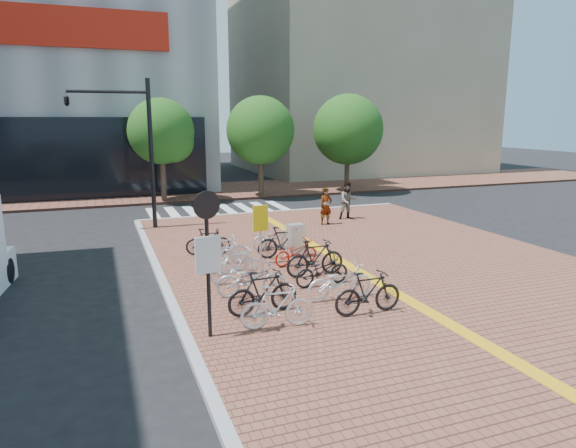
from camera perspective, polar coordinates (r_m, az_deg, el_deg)
name	(u,v)px	position (r m, az deg, el deg)	size (l,w,h in m)	color
ground	(311,291)	(15.13, 2.61, -7.46)	(120.00, 120.00, 0.00)	black
sidewalk	(523,342)	(12.83, 24.67, -11.84)	(14.00, 34.00, 0.15)	brown
tactile_strip	(487,346)	(12.15, 21.28, -12.47)	(0.40, 34.00, 0.01)	gold
kerb_west	(213,402)	(9.63, -8.30, -18.96)	(0.25, 34.00, 0.15)	gray
kerb_north	(275,212)	(27.02, -1.50, 1.30)	(14.00, 0.25, 0.15)	gray
far_sidewalk	(188,192)	(34.94, -11.02, 3.48)	(70.00, 8.00, 0.15)	brown
building_beige	(355,74)	(51.10, 7.43, 16.18)	(20.00, 18.00, 18.00)	gray
crosswalk	(219,210)	(28.26, -7.62, 1.52)	(7.50, 4.00, 0.01)	silver
street_trees	(277,132)	(32.41, -1.26, 10.20)	(16.20, 4.60, 6.35)	#38281E
bike_0	(277,307)	(12.06, -1.23, -9.16)	(0.49, 1.74, 1.05)	white
bike_1	(263,292)	(12.90, -2.80, -7.56)	(0.53, 1.87, 1.13)	black
bike_2	(251,279)	(14.12, -4.15, -6.12)	(0.66, 1.90, 1.00)	#AFAFB4
bike_3	(237,265)	(15.33, -5.67, -4.58)	(0.50, 1.77, 1.06)	silver
bike_4	(225,257)	(16.34, -7.07, -3.68)	(0.47, 1.67, 1.00)	silver
bike_5	(223,250)	(17.24, -7.23, -2.84)	(0.48, 1.70, 1.02)	#BCBCC1
bike_6	(208,241)	(18.57, -8.86, -1.92)	(0.45, 1.60, 0.96)	black
bike_7	(368,293)	(13.03, 8.90, -7.54)	(0.52, 1.84, 1.11)	black
bike_8	(340,282)	(13.96, 5.79, -6.38)	(0.66, 1.89, 0.99)	white
bike_9	(322,270)	(15.05, 3.80, -5.16)	(0.60, 1.73, 0.91)	black
bike_10	(315,258)	(15.87, 3.04, -3.80)	(0.54, 1.92, 1.15)	black
bike_11	(296,252)	(17.10, 0.90, -3.16)	(0.57, 1.62, 0.85)	red
bike_12	(283,242)	(17.93, -0.50, -2.01)	(0.53, 1.86, 1.12)	black
bike_13	(274,238)	(19.06, -1.56, -1.53)	(0.59, 1.70, 0.90)	silver
pedestrian_a	(326,206)	(23.52, 4.23, 1.97)	(0.62, 0.40, 1.69)	gray
pedestrian_b	(348,201)	(24.88, 6.68, 2.60)	(0.88, 0.68, 1.80)	#515767
utility_box	(296,241)	(18.01, 0.86, -1.86)	(0.54, 0.39, 1.18)	silver
yellow_sign	(261,223)	(17.02, -3.07, 0.06)	(0.54, 0.15, 1.99)	#B7B7BC
notice_sign	(208,247)	(11.23, -8.91, -2.50)	(0.61, 0.21, 3.32)	black
traffic_light_pole	(113,126)	(23.21, -18.83, 10.25)	(3.47, 1.34, 6.47)	black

